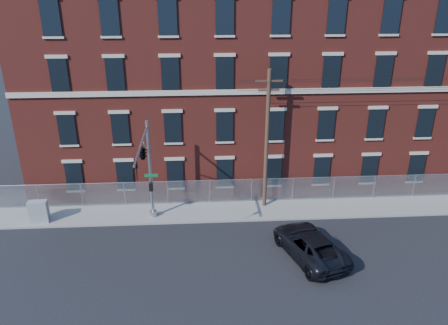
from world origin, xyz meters
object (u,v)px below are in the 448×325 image
utility_cabinet (39,212)px  utility_pole_near (267,138)px  traffic_signal_mast (145,159)px  pickup_truck (310,245)px

utility_cabinet → utility_pole_near: bearing=1.0°
traffic_signal_mast → utility_cabinet: (-7.69, 2.02, -4.49)m
utility_cabinet → pickup_truck: bearing=-19.7°
utility_pole_near → utility_cabinet: utility_pole_near is taller
traffic_signal_mast → utility_cabinet: size_ratio=4.50×
utility_pole_near → utility_cabinet: bearing=-174.9°
pickup_truck → utility_cabinet: utility_cabinet is taller
pickup_truck → utility_cabinet: size_ratio=3.67×
pickup_truck → utility_cabinet: bearing=-33.4°
pickup_truck → utility_cabinet: 18.15m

